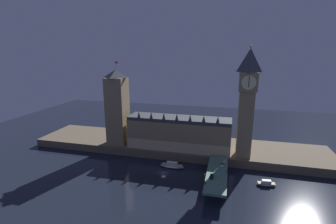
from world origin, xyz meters
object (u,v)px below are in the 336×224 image
at_px(car_northbound_trail, 212,176).
at_px(pedestrian_near_rail, 206,182).
at_px(pedestrian_mid_walk, 226,171).
at_px(boat_upstream, 172,166).
at_px(clock_tower, 247,100).
at_px(boat_downstream, 266,184).
at_px(car_southbound_trail, 222,165).
at_px(street_lamp_near, 205,177).
at_px(victoria_tower, 117,107).

xyz_separation_m(car_northbound_trail, pedestrian_near_rail, (-2.52, -7.55, 0.09)).
bearing_deg(pedestrian_mid_walk, boat_upstream, 158.93).
relative_size(clock_tower, boat_downstream, 6.51).
bearing_deg(pedestrian_mid_walk, clock_tower, 71.83).
bearing_deg(pedestrian_near_rail, car_northbound_trail, 71.53).
xyz_separation_m(car_southbound_trail, pedestrian_mid_walk, (2.52, -8.13, 0.24)).
distance_m(street_lamp_near, boat_downstream, 39.54).
distance_m(victoria_tower, car_southbound_trail, 86.60).
bearing_deg(clock_tower, car_southbound_trail, -119.02).
bearing_deg(street_lamp_near, car_northbound_trail, 68.95).
bearing_deg(boat_downstream, pedestrian_near_rail, -148.91).
relative_size(car_southbound_trail, pedestrian_mid_walk, 2.09).
xyz_separation_m(pedestrian_mid_walk, boat_downstream, (22.38, 4.77, -7.17)).
relative_size(pedestrian_near_rail, pedestrian_mid_walk, 0.86).
relative_size(pedestrian_mid_walk, boat_downstream, 0.17).
xyz_separation_m(car_northbound_trail, car_southbound_trail, (5.05, 15.38, 0.00)).
xyz_separation_m(car_northbound_trail, boat_upstream, (-26.93, 20.54, -6.75)).
xyz_separation_m(car_northbound_trail, pedestrian_mid_walk, (7.57, 7.25, 0.24)).
bearing_deg(clock_tower, car_northbound_trail, -114.88).
bearing_deg(street_lamp_near, car_southbound_trail, 70.88).
distance_m(victoria_tower, boat_downstream, 112.38).
xyz_separation_m(clock_tower, victoria_tower, (-91.55, 2.31, -10.26)).
height_order(pedestrian_near_rail, street_lamp_near, street_lamp_near).
bearing_deg(clock_tower, boat_upstream, -158.34).
height_order(victoria_tower, street_lamp_near, victoria_tower).
relative_size(car_southbound_trail, boat_upstream, 0.25).
distance_m(pedestrian_near_rail, street_lamp_near, 2.90).
xyz_separation_m(pedestrian_near_rail, pedestrian_mid_walk, (10.09, 14.81, 0.15)).
xyz_separation_m(victoria_tower, boat_downstream, (103.75, -28.57, -32.39)).
height_order(car_northbound_trail, car_southbound_trail, car_southbound_trail).
relative_size(pedestrian_mid_walk, boat_upstream, 0.12).
height_order(victoria_tower, boat_upstream, victoria_tower).
xyz_separation_m(clock_tower, boat_upstream, (-44.69, -17.75, -42.46)).
height_order(clock_tower, boat_downstream, clock_tower).
bearing_deg(boat_downstream, clock_tower, 114.91).
bearing_deg(car_northbound_trail, boat_upstream, 142.67).
bearing_deg(boat_upstream, clock_tower, 21.66).
bearing_deg(pedestrian_mid_walk, pedestrian_near_rail, -124.28).
bearing_deg(car_northbound_trail, pedestrian_near_rail, -108.47).
height_order(victoria_tower, pedestrian_mid_walk, victoria_tower).
bearing_deg(pedestrian_mid_walk, street_lamp_near, -125.24).
xyz_separation_m(street_lamp_near, boat_downstream, (32.87, 19.62, -9.89)).
distance_m(clock_tower, pedestrian_mid_walk, 48.22).
relative_size(street_lamp_near, boat_upstream, 0.38).
bearing_deg(boat_upstream, boat_downstream, -8.51).
xyz_separation_m(clock_tower, boat_downstream, (12.20, -26.26, -42.65)).
height_order(victoria_tower, boat_downstream, victoria_tower).
bearing_deg(pedestrian_near_rail, street_lamp_near, -173.75).
height_order(car_southbound_trail, pedestrian_mid_walk, pedestrian_mid_walk).
relative_size(car_northbound_trail, boat_upstream, 0.29).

